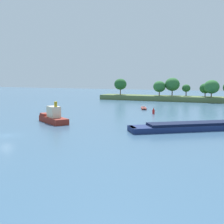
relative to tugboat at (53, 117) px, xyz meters
The scene contains 6 objects.
ground_plane 17.09m from the tugboat, 86.11° to the right, with size 400.00×400.00×0.00m, color #3D607F.
treeline_island 78.02m from the tugboat, 77.73° to the left, with size 77.25×10.69×10.36m.
tugboat is the anchor object (origin of this frame).
small_motorboat 38.94m from the tugboat, 73.93° to the left, with size 3.61×6.14×1.01m.
cargo_barge 37.10m from the tugboat, ahead, with size 31.82×24.72×5.69m.
channel_buoy_red 31.25m from the tugboat, 56.20° to the left, with size 0.70×0.70×1.90m.
Camera 1 is at (40.26, -43.04, 10.97)m, focal length 48.61 mm.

